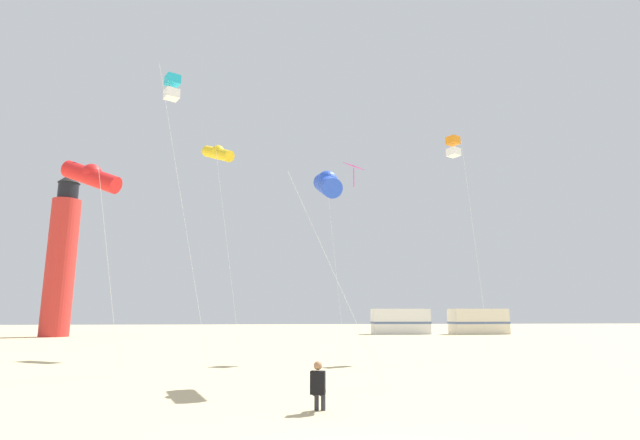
{
  "coord_description": "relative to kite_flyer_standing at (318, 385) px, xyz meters",
  "views": [
    {
      "loc": [
        -1.51,
        -6.94,
        2.26
      ],
      "look_at": [
        0.57,
        12.89,
        6.12
      ],
      "focal_mm": 27.21,
      "sensor_mm": 36.0,
      "label": 1
    }
  ],
  "objects": [
    {
      "name": "kite_tube_blue",
      "position": [
        0.82,
        4.96,
        6.24
      ],
      "size": [
        3.13,
        2.9,
        7.56
      ],
      "color": "silver",
      "rests_on": "ground"
    },
    {
      "name": "kite_flyer_standing",
      "position": [
        0.0,
        0.0,
        0.0
      ],
      "size": [
        0.42,
        0.55,
        1.16
      ],
      "rotation": [
        0.0,
        0.0,
        2.89
      ],
      "color": "black",
      "rests_on": "ground"
    },
    {
      "name": "kite_tube_gold",
      "position": [
        -4.48,
        17.14,
        11.35
      ],
      "size": [
        2.85,
        2.84,
        12.67
      ],
      "color": "silver",
      "rests_on": "ground"
    },
    {
      "name": "kite_tube_scarlet",
      "position": [
        -8.29,
        7.55,
        7.01
      ],
      "size": [
        2.71,
        2.15,
        8.33
      ],
      "color": "silver",
      "rests_on": "ground"
    },
    {
      "name": "rv_van_cream",
      "position": [
        22.27,
        41.55,
        0.78
      ],
      "size": [
        6.62,
        2.89,
        2.8
      ],
      "rotation": [
        0.0,
        0.0,
        0.09
      ],
      "color": "beige",
      "rests_on": "ground"
    },
    {
      "name": "lighthouse_distant",
      "position": [
        -22.45,
        40.17,
        7.22
      ],
      "size": [
        2.8,
        2.8,
        16.8
      ],
      "color": "red",
      "rests_on": "ground"
    },
    {
      "name": "kite_box_orange",
      "position": [
        9.08,
        13.48,
        10.96
      ],
      "size": [
        1.77,
        1.77,
        12.17
      ],
      "color": "silver",
      "rests_on": "ground"
    },
    {
      "name": "kite_diamond_magenta",
      "position": [
        3.26,
        13.62,
        9.23
      ],
      "size": [
        2.1,
        2.3,
        10.5
      ],
      "color": "silver",
      "rests_on": "ground"
    },
    {
      "name": "rv_van_white",
      "position": [
        13.65,
        42.8,
        0.78
      ],
      "size": [
        6.48,
        2.44,
        2.8
      ],
      "rotation": [
        0.0,
        0.0,
        -0.02
      ],
      "color": "white",
      "rests_on": "ground"
    },
    {
      "name": "kite_box_cyan",
      "position": [
        -5.84,
        9.62,
        11.91
      ],
      "size": [
        2.63,
        2.63,
        13.13
      ],
      "color": "silver",
      "rests_on": "ground"
    }
  ]
}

